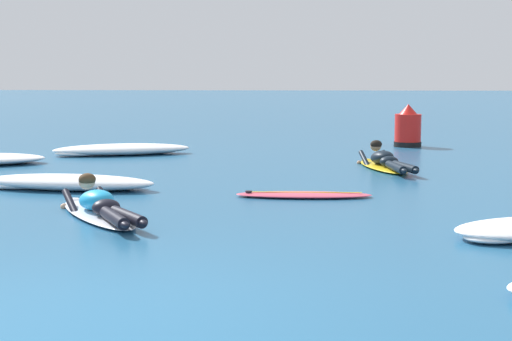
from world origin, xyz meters
name	(u,v)px	position (x,y,z in m)	size (l,w,h in m)	color
ground_plane	(215,162)	(0.00, 10.00, 0.00)	(120.00, 120.00, 0.00)	#235B84
surfer_near	(100,207)	(-0.76, 3.89, 0.13)	(1.71, 2.44, 0.53)	silver
surfer_far	(385,162)	(3.24, 8.93, 0.14)	(1.01, 2.59, 0.53)	yellow
drifting_surfboard	(303,195)	(1.72, 5.62, 0.03)	(1.94, 0.53, 0.16)	#E54C66
whitewater_front	(122,150)	(-2.13, 11.17, 0.11)	(3.06, 1.74, 0.24)	white
whitewater_back	(68,182)	(-1.83, 6.15, 0.11)	(2.79, 1.10, 0.23)	white
channel_marker_buoy	(408,130)	(4.25, 13.38, 0.40)	(0.65, 0.65, 1.01)	red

